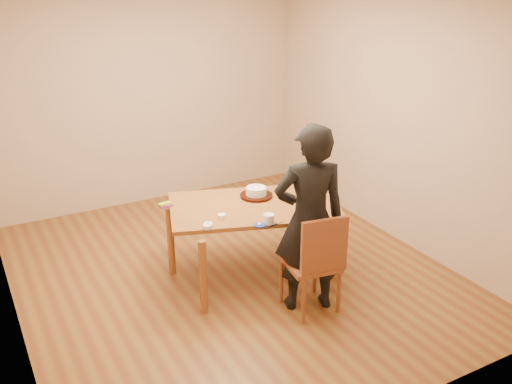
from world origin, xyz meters
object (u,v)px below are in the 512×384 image
cake (256,191)px  person (309,219)px  dining_chair (311,263)px  cake_plate (256,196)px  dining_table (253,207)px

cake → person: 0.90m
dining_chair → person: (0.00, 0.04, 0.41)m
cake_plate → dining_table: bearing=-126.3°
dining_chair → person: size_ratio=0.25×
cake → dining_table: bearing=-126.3°
dining_chair → dining_table: bearing=109.9°
dining_table → cake: cake is taller
dining_chair → cake: bearing=100.7°
dining_chair → person: 0.41m
dining_chair → cake: (-0.03, 0.94, 0.36)m
cake_plate → dining_chair: bearing=-88.3°
cake → person: bearing=-88.2°
dining_table → dining_chair: dining_table is taller
dining_table → cake: (0.12, 0.17, 0.08)m
cake_plate → person: person is taller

